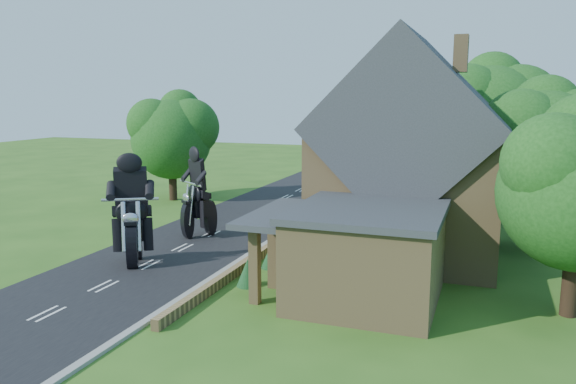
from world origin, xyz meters
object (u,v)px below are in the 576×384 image
(house, at_px, (410,162))
(motorcycle_follow, at_px, (199,224))
(annex, at_px, (364,252))
(garden_wall, at_px, (279,242))
(motorcycle_lead, at_px, (134,248))

(house, xyz_separation_m, motorcycle_follow, (-10.79, -0.78, -3.62))
(house, distance_m, motorcycle_follow, 11.41)
(annex, xyz_separation_m, motorcycle_follow, (-10.16, 6.02, -1.05))
(garden_wall, distance_m, motorcycle_follow, 4.63)
(annex, height_order, motorcycle_lead, annex)
(motorcycle_follow, bearing_deg, garden_wall, -149.78)
(garden_wall, height_order, annex, annex)
(garden_wall, distance_m, annex, 8.19)
(motorcycle_lead, xyz_separation_m, motorcycle_follow, (0.28, 5.36, -0.03))
(annex, distance_m, motorcycle_lead, 10.51)
(garden_wall, xyz_separation_m, motorcycle_lead, (-4.88, -5.14, 0.55))
(garden_wall, xyz_separation_m, house, (6.19, 1.00, 4.14))
(garden_wall, bearing_deg, motorcycle_lead, -133.46)
(house, distance_m, motorcycle_lead, 13.16)
(garden_wall, relative_size, house, 2.15)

